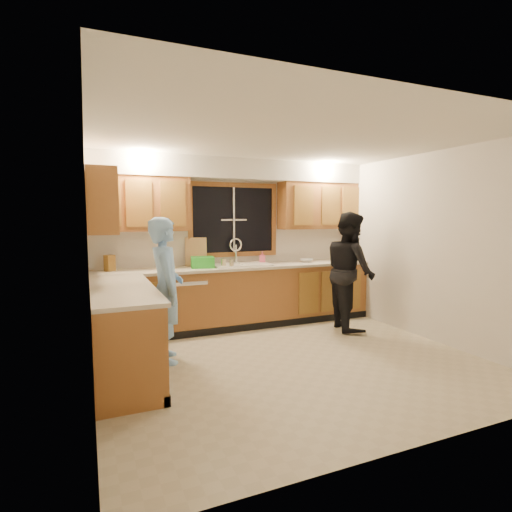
% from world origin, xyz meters
% --- Properties ---
extents(floor, '(4.20, 4.20, 0.00)m').
position_xyz_m(floor, '(0.00, 0.00, 0.00)').
color(floor, tan).
rests_on(floor, ground).
extents(ceiling, '(4.20, 4.20, 0.00)m').
position_xyz_m(ceiling, '(0.00, 0.00, 2.50)').
color(ceiling, silver).
extents(wall_back, '(4.20, 0.00, 4.20)m').
position_xyz_m(wall_back, '(0.00, 1.90, 1.25)').
color(wall_back, silver).
rests_on(wall_back, ground).
extents(wall_left, '(0.00, 3.80, 3.80)m').
position_xyz_m(wall_left, '(-2.10, 0.00, 1.25)').
color(wall_left, silver).
rests_on(wall_left, ground).
extents(wall_right, '(0.00, 3.80, 3.80)m').
position_xyz_m(wall_right, '(2.10, 0.00, 1.25)').
color(wall_right, silver).
rests_on(wall_right, ground).
extents(base_cabinets_back, '(4.20, 0.60, 0.88)m').
position_xyz_m(base_cabinets_back, '(0.00, 1.60, 0.44)').
color(base_cabinets_back, '#9A5E2C').
rests_on(base_cabinets_back, ground).
extents(base_cabinets_left, '(0.60, 1.90, 0.88)m').
position_xyz_m(base_cabinets_left, '(-1.80, 0.35, 0.44)').
color(base_cabinets_left, '#9A5E2C').
rests_on(base_cabinets_left, ground).
extents(countertop_back, '(4.20, 0.63, 0.04)m').
position_xyz_m(countertop_back, '(0.00, 1.58, 0.90)').
color(countertop_back, beige).
rests_on(countertop_back, base_cabinets_back).
extents(countertop_left, '(0.63, 1.90, 0.04)m').
position_xyz_m(countertop_left, '(-1.79, 0.35, 0.90)').
color(countertop_left, beige).
rests_on(countertop_left, base_cabinets_left).
extents(upper_cabinets_left, '(1.35, 0.33, 0.75)m').
position_xyz_m(upper_cabinets_left, '(-1.43, 1.73, 1.83)').
color(upper_cabinets_left, '#9A5E2C').
rests_on(upper_cabinets_left, wall_back).
extents(upper_cabinets_right, '(1.35, 0.33, 0.75)m').
position_xyz_m(upper_cabinets_right, '(1.43, 1.73, 1.83)').
color(upper_cabinets_right, '#9A5E2C').
rests_on(upper_cabinets_right, wall_back).
extents(upper_cabinets_return, '(0.33, 0.90, 0.75)m').
position_xyz_m(upper_cabinets_return, '(-1.94, 1.12, 1.83)').
color(upper_cabinets_return, '#9A5E2C').
rests_on(upper_cabinets_return, wall_left).
extents(soffit, '(4.20, 0.35, 0.30)m').
position_xyz_m(soffit, '(0.00, 1.72, 2.35)').
color(soffit, beige).
rests_on(soffit, wall_back).
extents(window_frame, '(1.44, 0.03, 1.14)m').
position_xyz_m(window_frame, '(0.00, 1.89, 1.60)').
color(window_frame, black).
rests_on(window_frame, wall_back).
extents(sink, '(0.86, 0.52, 0.57)m').
position_xyz_m(sink, '(0.00, 1.60, 0.86)').
color(sink, white).
rests_on(sink, countertop_back).
extents(dishwasher, '(0.60, 0.56, 0.82)m').
position_xyz_m(dishwasher, '(-0.85, 1.59, 0.41)').
color(dishwasher, white).
rests_on(dishwasher, floor).
extents(stove, '(0.58, 0.75, 0.90)m').
position_xyz_m(stove, '(-1.80, -0.22, 0.45)').
color(stove, white).
rests_on(stove, floor).
extents(man, '(0.43, 0.63, 1.65)m').
position_xyz_m(man, '(-1.30, 0.56, 0.82)').
color(man, '#7DB0ED').
rests_on(man, floor).
extents(woman, '(0.84, 0.97, 1.72)m').
position_xyz_m(woman, '(1.43, 0.84, 0.86)').
color(woman, black).
rests_on(woman, floor).
extents(knife_block, '(0.15, 0.15, 0.22)m').
position_xyz_m(knife_block, '(-1.84, 1.73, 1.03)').
color(knife_block, olive).
rests_on(knife_block, countertop_back).
extents(cutting_board, '(0.33, 0.18, 0.42)m').
position_xyz_m(cutting_board, '(-0.62, 1.82, 1.13)').
color(cutting_board, tan).
rests_on(cutting_board, countertop_back).
extents(dish_crate, '(0.38, 0.37, 0.15)m').
position_xyz_m(dish_crate, '(-0.58, 1.61, 1.00)').
color(dish_crate, green).
rests_on(dish_crate, countertop_back).
extents(soap_bottle, '(0.11, 0.11, 0.20)m').
position_xyz_m(soap_bottle, '(0.40, 1.70, 1.02)').
color(soap_bottle, '#E9587A').
rests_on(soap_bottle, countertop_back).
extents(bowl, '(0.28, 0.28, 0.05)m').
position_xyz_m(bowl, '(1.14, 1.61, 0.95)').
color(bowl, silver).
rests_on(bowl, countertop_back).
extents(can_left, '(0.07, 0.07, 0.12)m').
position_xyz_m(can_left, '(-0.22, 1.39, 0.98)').
color(can_left, beige).
rests_on(can_left, countertop_back).
extents(can_right, '(0.08, 0.08, 0.13)m').
position_xyz_m(can_right, '(-0.31, 1.47, 0.98)').
color(can_right, beige).
rests_on(can_right, countertop_back).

